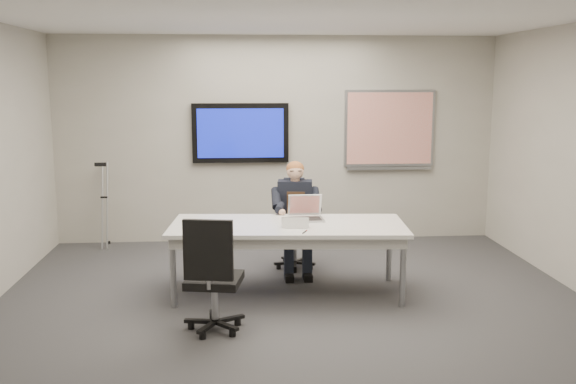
{
  "coord_description": "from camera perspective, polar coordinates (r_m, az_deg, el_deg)",
  "views": [
    {
      "loc": [
        -0.53,
        -5.74,
        2.2
      ],
      "look_at": [
        -0.02,
        0.82,
        1.05
      ],
      "focal_mm": 40.0,
      "sensor_mm": 36.0,
      "label": 1
    }
  ],
  "objects": [
    {
      "name": "office_chair_far",
      "position": [
        7.65,
        0.7,
        -4.53
      ],
      "size": [
        0.59,
        0.59,
        0.95
      ],
      "rotation": [
        0.0,
        0.0,
        -0.42
      ],
      "color": "black",
      "rests_on": "ground"
    },
    {
      "name": "name_tent",
      "position": [
        6.44,
        0.64,
        -2.71
      ],
      "size": [
        0.28,
        0.12,
        0.11
      ],
      "primitive_type": null,
      "rotation": [
        0.0,
        0.0,
        -0.15
      ],
      "color": "silver",
      "rests_on": "conference_table"
    },
    {
      "name": "ceiling",
      "position": [
        5.8,
        0.86,
        15.82
      ],
      "size": [
        6.0,
        6.0,
        0.02
      ],
      "primitive_type": "cube",
      "color": "white",
      "rests_on": "wall_back"
    },
    {
      "name": "floor",
      "position": [
        6.17,
        0.8,
        -11.0
      ],
      "size": [
        6.0,
        6.0,
        0.02
      ],
      "primitive_type": "cube",
      "color": "#323234",
      "rests_on": "ground"
    },
    {
      "name": "conference_table",
      "position": [
        6.63,
        -0.01,
        -3.57
      ],
      "size": [
        2.47,
        1.18,
        0.74
      ],
      "rotation": [
        0.0,
        0.0,
        -0.07
      ],
      "color": "white",
      "rests_on": "ground"
    },
    {
      "name": "office_chair_near",
      "position": [
        5.74,
        -6.63,
        -9.19
      ],
      "size": [
        0.58,
        0.58,
        1.06
      ],
      "rotation": [
        0.0,
        0.0,
        2.97
      ],
      "color": "black",
      "rests_on": "ground"
    },
    {
      "name": "wall_back",
      "position": [
        8.79,
        -0.97,
        4.67
      ],
      "size": [
        6.0,
        0.02,
        2.8
      ],
      "primitive_type": "cube",
      "color": "#A6A296",
      "rests_on": "ground"
    },
    {
      "name": "tv_display",
      "position": [
        8.72,
        -4.24,
        5.25
      ],
      "size": [
        1.3,
        0.09,
        0.8
      ],
      "color": "black",
      "rests_on": "wall_back"
    },
    {
      "name": "wall_front",
      "position": [
        2.91,
        6.29,
        -6.17
      ],
      "size": [
        6.0,
        0.02,
        2.8
      ],
      "primitive_type": "cube",
      "color": "#A6A296",
      "rests_on": "ground"
    },
    {
      "name": "laptop",
      "position": [
        6.83,
        1.58,
        -1.9
      ],
      "size": [
        0.37,
        0.35,
        0.26
      ],
      "rotation": [
        0.0,
        0.0,
        0.05
      ],
      "color": "#B0B0B2",
      "rests_on": "conference_table"
    },
    {
      "name": "crutch",
      "position": [
        8.85,
        -15.98,
        -0.97
      ],
      "size": [
        0.41,
        0.65,
        1.24
      ],
      "primitive_type": null,
      "rotation": [
        -0.25,
        0.0,
        -0.41
      ],
      "color": "#A1A4A9",
      "rests_on": "ground"
    },
    {
      "name": "pen",
      "position": [
        6.25,
        1.5,
        -3.55
      ],
      "size": [
        0.06,
        0.13,
        0.01
      ],
      "primitive_type": "cylinder",
      "rotation": [
        0.0,
        1.57,
        1.17
      ],
      "color": "black",
      "rests_on": "conference_table"
    },
    {
      "name": "whiteboard",
      "position": [
        8.98,
        9.01,
        5.49
      ],
      "size": [
        1.25,
        0.08,
        1.1
      ],
      "color": "#919399",
      "rests_on": "wall_back"
    },
    {
      "name": "seated_person",
      "position": [
        7.37,
        0.73,
        -3.3
      ],
      "size": [
        0.42,
        0.72,
        1.28
      ],
      "rotation": [
        0.0,
        0.0,
        -0.12
      ],
      "color": "#1D2230",
      "rests_on": "office_chair_far"
    }
  ]
}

